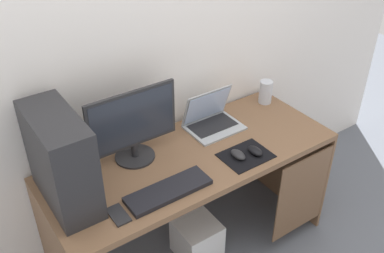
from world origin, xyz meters
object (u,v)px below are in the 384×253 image
(pc_tower, at_px, (61,160))
(monitor, at_px, (133,126))
(speaker, at_px, (266,92))
(mouse_right, at_px, (255,151))
(keyboard, at_px, (168,191))
(mouse_left, at_px, (238,155))
(laptop, at_px, (212,120))
(subwoofer, at_px, (197,239))
(cell_phone, at_px, (118,215))

(pc_tower, relative_size, monitor, 0.93)
(speaker, distance_m, mouse_right, 0.56)
(keyboard, bearing_deg, monitor, 89.86)
(speaker, relative_size, mouse_right, 1.53)
(keyboard, bearing_deg, mouse_left, 2.60)
(pc_tower, distance_m, speaker, 1.37)
(laptop, bearing_deg, keyboard, -146.13)
(laptop, xyz_separation_m, mouse_right, (0.03, -0.35, -0.02))
(mouse_left, distance_m, subwoofer, 0.66)
(keyboard, relative_size, subwoofer, 1.74)
(keyboard, height_order, mouse_right, mouse_right)
(keyboard, bearing_deg, laptop, 33.87)
(cell_phone, bearing_deg, monitor, 50.97)
(pc_tower, distance_m, cell_phone, 0.35)
(mouse_right, xyz_separation_m, subwoofer, (-0.27, 0.14, -0.63))
(mouse_left, height_order, mouse_right, same)
(mouse_right, bearing_deg, speaker, 42.32)
(monitor, distance_m, keyboard, 0.37)
(monitor, bearing_deg, laptop, 1.93)
(mouse_left, xyz_separation_m, mouse_right, (0.10, -0.02, 0.00))
(monitor, height_order, cell_phone, monitor)
(keyboard, bearing_deg, mouse_right, -0.53)
(cell_phone, bearing_deg, subwoofer, 14.71)
(monitor, height_order, mouse_right, monitor)
(laptop, height_order, subwoofer, laptop)
(speaker, xyz_separation_m, subwoofer, (-0.68, -0.24, -0.68))
(monitor, bearing_deg, cell_phone, -129.03)
(pc_tower, bearing_deg, subwoofer, -8.12)
(pc_tower, relative_size, keyboard, 1.07)
(mouse_left, height_order, subwoofer, mouse_left)
(cell_phone, bearing_deg, keyboard, 0.72)
(keyboard, bearing_deg, cell_phone, -179.28)
(monitor, xyz_separation_m, subwoofer, (0.26, -0.19, -0.81))
(monitor, distance_m, mouse_right, 0.65)
(monitor, height_order, speaker, monitor)
(speaker, bearing_deg, laptop, -175.98)
(laptop, relative_size, cell_phone, 2.35)
(pc_tower, height_order, subwoofer, pc_tower)
(laptop, bearing_deg, mouse_left, -101.64)
(monitor, relative_size, keyboard, 1.15)
(monitor, xyz_separation_m, laptop, (0.51, 0.02, -0.16))
(monitor, height_order, subwoofer, monitor)
(speaker, xyz_separation_m, mouse_right, (-0.41, -0.38, -0.05))
(mouse_left, relative_size, subwoofer, 0.40)
(subwoofer, bearing_deg, pc_tower, 171.88)
(speaker, bearing_deg, keyboard, -158.64)
(laptop, xyz_separation_m, speaker, (0.44, 0.03, 0.03))
(mouse_right, bearing_deg, laptop, 94.81)
(keyboard, relative_size, cell_phone, 3.23)
(keyboard, xyz_separation_m, mouse_right, (0.54, -0.00, 0.01))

